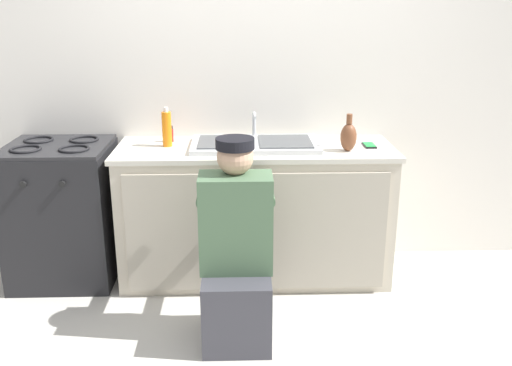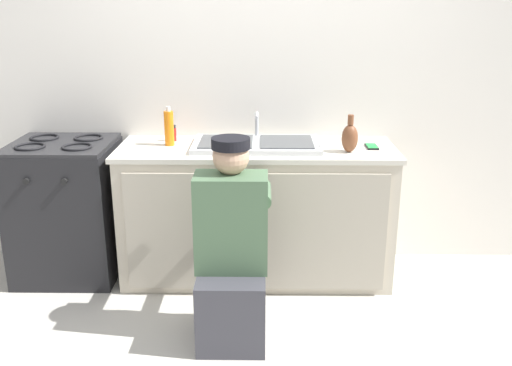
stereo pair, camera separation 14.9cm
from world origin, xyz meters
name	(u,v)px [view 2 (the right image)]	position (x,y,z in m)	size (l,w,h in m)	color
ground_plane	(256,294)	(0.00, 0.00, 0.00)	(12.00, 12.00, 0.00)	beige
back_wall	(257,81)	(0.00, 0.65, 1.25)	(6.00, 0.10, 2.50)	silver
counter_cabinet	(256,215)	(0.00, 0.29, 0.43)	(1.72, 0.62, 0.85)	beige
countertop	(256,149)	(0.00, 0.30, 0.87)	(1.76, 0.62, 0.03)	beige
sink_double_basin	(256,144)	(0.00, 0.30, 0.90)	(0.80, 0.44, 0.19)	silver
stove_range	(67,209)	(-1.25, 0.30, 0.45)	(0.65, 0.62, 0.92)	black
plumber_person	(232,259)	(-0.12, -0.45, 0.46)	(0.42, 0.61, 1.10)	#3F3F47
cell_phone	(372,146)	(0.73, 0.29, 0.89)	(0.07, 0.14, 0.01)	black
soap_bottle_orange	(169,128)	(-0.55, 0.33, 1.00)	(0.06, 0.06, 0.25)	orange
vase_decorative	(350,138)	(0.57, 0.18, 0.97)	(0.10, 0.10, 0.23)	brown
spice_bottle_red	(173,133)	(-0.55, 0.45, 0.93)	(0.04, 0.04, 0.10)	red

